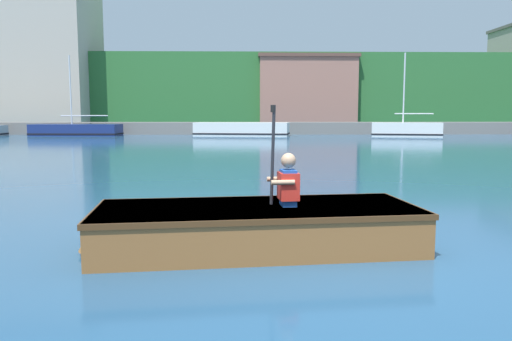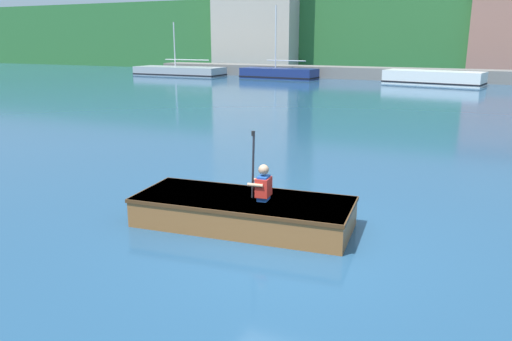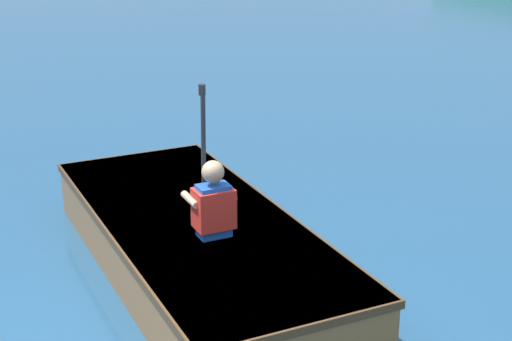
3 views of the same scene
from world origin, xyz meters
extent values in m
cube|color=#935B2D|center=(-0.97, 0.50, 0.24)|extent=(3.70, 1.78, 0.49)
cube|color=#513219|center=(-0.97, 0.50, 0.46)|extent=(3.75, 1.82, 0.06)
cube|color=#513219|center=(-0.97, 0.50, 0.45)|extent=(3.18, 1.47, 0.02)
cone|color=#935B2D|center=(-2.67, 0.31, 0.27)|extent=(0.54, 0.54, 0.44)
cube|color=#935B2D|center=(-0.70, 0.53, 0.44)|extent=(0.30, 1.34, 0.03)
cube|color=#1E4CA5|center=(-0.61, 0.54, 0.69)|extent=(0.19, 0.26, 0.41)
cube|color=red|center=(-0.61, 0.54, 0.71)|extent=(0.24, 0.31, 0.31)
sphere|color=tan|center=(-0.61, 0.54, 1.00)|extent=(0.17, 0.17, 0.17)
cylinder|color=tan|center=(-0.72, 0.68, 0.77)|extent=(0.26, 0.08, 0.06)
cylinder|color=tan|center=(-0.69, 0.38, 0.77)|extent=(0.26, 0.08, 0.06)
cylinder|color=#232328|center=(-0.79, 0.52, 1.06)|extent=(0.07, 0.04, 1.12)
cylinder|color=black|center=(-0.79, 0.52, 1.58)|extent=(0.05, 0.05, 0.08)
camera|label=1|loc=(-1.11, -5.05, 1.52)|focal=35.00mm
camera|label=2|loc=(2.61, -6.52, 3.04)|focal=35.00mm
camera|label=3|loc=(4.61, -0.96, 2.96)|focal=55.00mm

